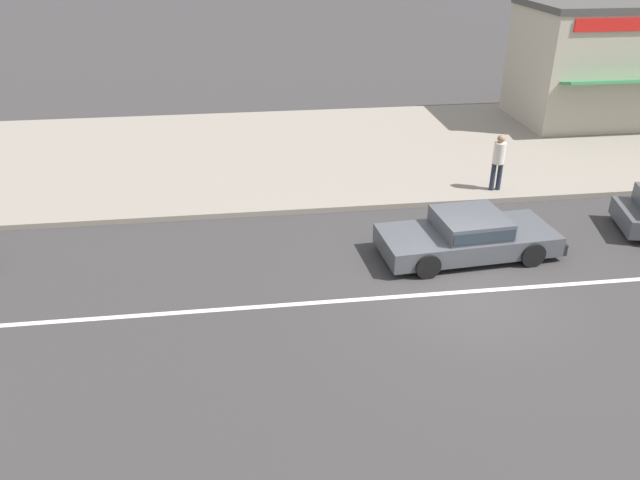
% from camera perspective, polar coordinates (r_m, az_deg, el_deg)
% --- Properties ---
extents(ground_plane, '(160.00, 160.00, 0.00)m').
position_cam_1_polar(ground_plane, '(14.16, 13.56, -4.60)').
color(ground_plane, '#383535').
extents(lane_centre_stripe, '(50.40, 0.14, 0.01)m').
position_cam_1_polar(lane_centre_stripe, '(14.16, 13.56, -4.59)').
color(lane_centre_stripe, silver).
rests_on(lane_centre_stripe, ground).
extents(kerb_strip, '(68.00, 10.00, 0.15)m').
position_cam_1_polar(kerb_strip, '(22.41, 5.32, 8.35)').
color(kerb_strip, gray).
rests_on(kerb_strip, ground).
extents(sedan_dark_grey_4, '(4.42, 2.10, 1.06)m').
position_cam_1_polar(sedan_dark_grey_4, '(15.42, 13.43, 0.46)').
color(sedan_dark_grey_4, '#47494F').
rests_on(sedan_dark_grey_4, ground).
extents(pedestrian_mid_kerb, '(0.34, 0.34, 1.68)m').
position_cam_1_polar(pedestrian_mid_kerb, '(18.94, 16.01, 7.19)').
color(pedestrian_mid_kerb, '#232838').
rests_on(pedestrian_mid_kerb, kerb_strip).
extents(shopfront_corner_warung, '(6.97, 4.90, 4.47)m').
position_cam_1_polar(shopfront_corner_warung, '(27.48, 25.09, 14.54)').
color(shopfront_corner_warung, '#B2A893').
rests_on(shopfront_corner_warung, kerb_strip).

